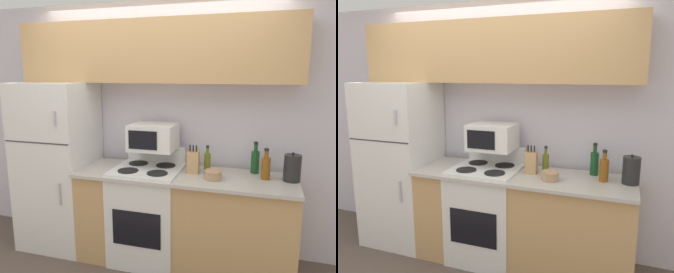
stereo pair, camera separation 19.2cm
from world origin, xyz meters
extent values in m
plane|color=brown|center=(0.00, 0.00, 0.00)|extent=(12.00, 12.00, 0.00)
cube|color=silver|center=(0.00, 0.69, 1.27)|extent=(8.00, 0.05, 2.55)
cube|color=tan|center=(0.36, 0.30, 0.44)|extent=(2.04, 0.61, 0.88)
cube|color=#BCB7AD|center=(0.36, 0.28, 0.90)|extent=(2.04, 0.65, 0.03)
cube|color=white|center=(-1.02, 0.33, 0.87)|extent=(0.73, 0.65, 1.75)
cube|color=#383838|center=(-1.02, 0.00, 1.19)|extent=(0.71, 0.01, 0.01)
cylinder|color=#B7B7BC|center=(-0.79, -0.01, 1.43)|extent=(0.02, 0.02, 0.14)
cylinder|color=#B7B7BC|center=(-0.79, -0.01, 0.70)|extent=(0.02, 0.02, 0.22)
cube|color=tan|center=(0.00, 0.50, 2.04)|extent=(2.77, 0.32, 0.59)
cube|color=white|center=(0.00, 0.29, 0.47)|extent=(0.64, 0.61, 0.94)
cube|color=black|center=(0.00, -0.02, 0.45)|extent=(0.46, 0.01, 0.34)
cube|color=#2D2D2D|center=(0.00, 0.29, 0.93)|extent=(0.62, 0.58, 0.01)
cube|color=white|center=(0.00, 0.58, 1.02)|extent=(0.62, 0.06, 0.16)
cylinder|color=black|center=(-0.14, 0.16, 0.94)|extent=(0.19, 0.19, 0.01)
cylinder|color=black|center=(0.15, 0.16, 0.94)|extent=(0.19, 0.19, 0.01)
cylinder|color=black|center=(-0.14, 0.42, 0.94)|extent=(0.19, 0.19, 0.01)
cylinder|color=black|center=(0.15, 0.42, 0.94)|extent=(0.19, 0.19, 0.01)
cube|color=white|center=(0.03, 0.40, 1.23)|extent=(0.44, 0.37, 0.25)
cube|color=black|center=(-0.02, 0.22, 1.23)|extent=(0.28, 0.01, 0.18)
cube|color=tan|center=(0.44, 0.34, 1.02)|extent=(0.11, 0.09, 0.21)
cylinder|color=black|center=(0.41, 0.33, 1.15)|extent=(0.01, 0.01, 0.06)
cylinder|color=black|center=(0.44, 0.33, 1.15)|extent=(0.01, 0.01, 0.06)
cylinder|color=black|center=(0.47, 0.33, 1.15)|extent=(0.01, 0.01, 0.06)
cylinder|color=tan|center=(0.65, 0.20, 0.95)|extent=(0.15, 0.15, 0.08)
torus|color=tan|center=(0.65, 0.20, 0.99)|extent=(0.16, 0.16, 0.01)
cylinder|color=#194C23|center=(1.00, 0.50, 1.02)|extent=(0.08, 0.08, 0.21)
cylinder|color=#194C23|center=(1.00, 0.50, 1.16)|extent=(0.03, 0.03, 0.07)
cylinder|color=black|center=(1.00, 0.50, 1.20)|extent=(0.04, 0.04, 0.02)
cylinder|color=brown|center=(1.09, 0.34, 1.01)|extent=(0.08, 0.08, 0.20)
cylinder|color=brown|center=(1.09, 0.34, 1.14)|extent=(0.04, 0.04, 0.06)
cylinder|color=black|center=(1.09, 0.34, 1.18)|extent=(0.04, 0.04, 0.02)
cylinder|color=#5B6619|center=(0.57, 0.40, 1.01)|extent=(0.06, 0.06, 0.18)
cylinder|color=#5B6619|center=(0.57, 0.40, 1.13)|extent=(0.03, 0.03, 0.06)
cylinder|color=black|center=(0.57, 0.40, 1.16)|extent=(0.03, 0.03, 0.02)
cylinder|color=black|center=(1.32, 0.35, 1.03)|extent=(0.15, 0.15, 0.23)
sphere|color=black|center=(1.32, 0.35, 1.16)|extent=(0.02, 0.02, 0.02)
camera|label=1|loc=(1.05, -2.57, 1.85)|focal=35.00mm
camera|label=2|loc=(1.24, -2.51, 1.85)|focal=35.00mm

